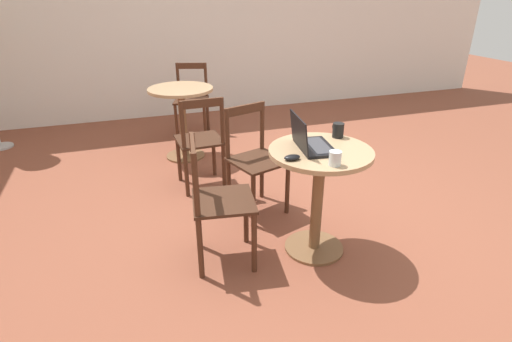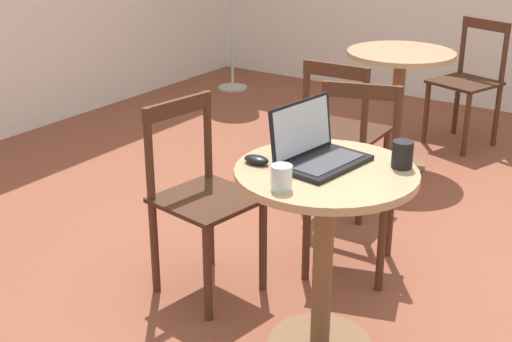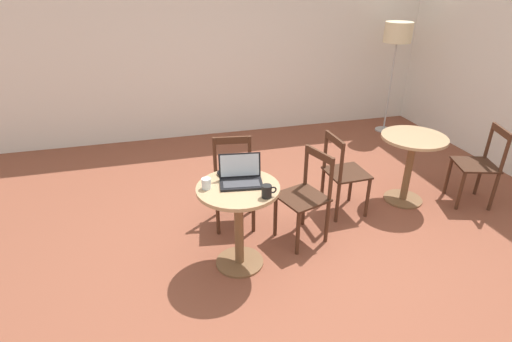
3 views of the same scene
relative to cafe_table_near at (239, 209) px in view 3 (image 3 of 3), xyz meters
name	(u,v)px [view 3 (image 3 of 3)]	position (x,y,z in m)	size (l,w,h in m)	color
ground_plane	(288,260)	(0.41, -0.08, -0.55)	(16.00, 16.00, 0.00)	brown
wall_back	(217,43)	(0.41, 3.15, 0.80)	(9.40, 0.06, 2.70)	white
cafe_table_near	(239,209)	(0.00, 0.00, 0.00)	(0.66, 0.66, 0.76)	brown
cafe_table_mid	(411,155)	(1.99, 0.58, 0.00)	(0.66, 0.66, 0.76)	brown
chair_near_right	(306,197)	(0.67, 0.22, -0.11)	(0.49, 0.49, 0.86)	#472819
chair_near_back	(234,182)	(0.10, 0.66, -0.11)	(0.44, 0.44, 0.86)	#472819
chair_mid_left	(343,174)	(1.20, 0.55, -0.11)	(0.40, 0.40, 0.86)	#472819
chair_mid_right	(479,166)	(2.68, 0.35, -0.11)	(0.49, 0.49, 0.86)	#472819
floor_lamp	(398,36)	(2.94, 2.56, 0.88)	(0.39, 0.39, 1.63)	#B7B7B7
laptop	(241,178)	(0.04, 0.06, 0.25)	(0.37, 0.28, 0.22)	black
mouse	(221,173)	(-0.09, 0.24, 0.22)	(0.06, 0.10, 0.03)	black
mug	(267,191)	(0.17, -0.21, 0.26)	(0.12, 0.08, 0.10)	black
drinking_glass	(206,184)	(-0.24, 0.04, 0.25)	(0.07, 0.07, 0.09)	silver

